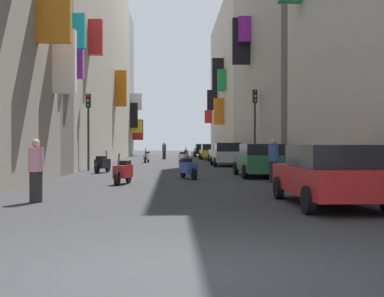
% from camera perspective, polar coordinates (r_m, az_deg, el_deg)
% --- Properties ---
extents(ground_plane, '(140.00, 140.00, 0.00)m').
position_cam_1_polar(ground_plane, '(35.92, -2.17, -1.80)').
color(ground_plane, '#2D2D30').
extents(building_left_mid_a, '(6.84, 3.06, 15.00)m').
position_cam_1_polar(building_left_mid_a, '(26.06, -20.53, 13.88)').
color(building_left_mid_a, slate).
rests_on(building_left_mid_a, ground).
extents(building_left_mid_b, '(6.97, 33.28, 18.61)m').
position_cam_1_polar(building_left_mid_b, '(43.70, -12.93, 10.87)').
color(building_left_mid_b, '#B2A899').
rests_on(building_left_mid_b, ground).
extents(building_left_mid_c, '(7.39, 7.00, 16.93)m').
position_cam_1_polar(building_left_mid_c, '(63.26, -9.50, 6.86)').
color(building_left_mid_c, gray).
rests_on(building_left_mid_c, ground).
extents(building_right_mid_b, '(7.12, 18.26, 21.02)m').
position_cam_1_polar(building_right_mid_b, '(34.60, 11.72, 15.67)').
color(building_right_mid_b, gray).
rests_on(building_right_mid_b, ground).
extents(building_right_mid_c, '(7.13, 24.34, 15.62)m').
position_cam_1_polar(building_right_mid_c, '(54.68, 6.26, 7.20)').
color(building_right_mid_c, '#B2A899').
rests_on(building_right_mid_c, ground).
extents(parked_car_red, '(1.89, 4.46, 1.45)m').
position_cam_1_polar(parked_car_red, '(12.40, 15.07, -2.77)').
color(parked_car_red, '#B21E1E').
rests_on(parked_car_red, ground).
extents(parked_car_yellow, '(1.97, 4.50, 1.44)m').
position_cam_1_polar(parked_car_yellow, '(47.38, 2.06, -0.31)').
color(parked_car_yellow, gold).
rests_on(parked_car_yellow, ground).
extents(parked_car_black, '(1.94, 4.35, 1.43)m').
position_cam_1_polar(parked_car_black, '(57.89, 1.19, -0.15)').
color(parked_car_black, black).
rests_on(parked_car_black, ground).
extents(parked_car_white, '(2.00, 3.95, 1.47)m').
position_cam_1_polar(parked_car_white, '(39.69, 3.42, -0.45)').
color(parked_car_white, white).
rests_on(parked_car_white, ground).
extents(parked_car_green, '(1.97, 4.35, 1.46)m').
position_cam_1_polar(parked_car_green, '(22.67, 7.70, -1.23)').
color(parked_car_green, '#236638').
rests_on(parked_car_green, ground).
extents(parked_car_silver, '(1.95, 4.30, 1.53)m').
position_cam_1_polar(parked_car_silver, '(33.34, 3.94, -0.61)').
color(parked_car_silver, '#B7B7BC').
rests_on(parked_car_silver, ground).
extents(scooter_orange, '(0.45, 1.96, 1.13)m').
position_cam_1_polar(scooter_orange, '(47.32, -0.70, -0.67)').
color(scooter_orange, orange).
rests_on(scooter_orange, ground).
extents(scooter_silver, '(0.79, 1.84, 1.13)m').
position_cam_1_polar(scooter_silver, '(37.76, -0.94, -0.98)').
color(scooter_silver, '#ADADB2').
rests_on(scooter_silver, ground).
extents(scooter_red, '(0.66, 1.78, 1.13)m').
position_cam_1_polar(scooter_red, '(18.61, -7.76, -2.58)').
color(scooter_red, red).
rests_on(scooter_red, ground).
extents(scooter_black, '(0.71, 1.83, 1.13)m').
position_cam_1_polar(scooter_black, '(25.92, -10.07, -1.69)').
color(scooter_black, black).
rests_on(scooter_black, ground).
extents(scooter_white, '(0.58, 1.97, 1.13)m').
position_cam_1_polar(scooter_white, '(39.64, -5.11, -0.91)').
color(scooter_white, silver).
rests_on(scooter_white, ground).
extents(scooter_blue, '(0.76, 1.79, 1.13)m').
position_cam_1_polar(scooter_blue, '(21.15, -0.43, -2.19)').
color(scooter_blue, '#2D4CAD').
rests_on(scooter_blue, ground).
extents(pedestrian_crossing, '(0.50, 0.50, 1.67)m').
position_cam_1_polar(pedestrian_crossing, '(19.30, 9.16, -1.37)').
color(pedestrian_crossing, black).
rests_on(pedestrian_crossing, ground).
extents(pedestrian_near_left, '(0.50, 0.50, 1.59)m').
position_cam_1_polar(pedestrian_near_left, '(13.31, -17.19, -2.44)').
color(pedestrian_near_left, '#2A2A2A').
rests_on(pedestrian_near_left, ground).
extents(pedestrian_near_right, '(0.54, 0.54, 1.60)m').
position_cam_1_polar(pedestrian_near_right, '(47.49, -3.16, -0.26)').
color(pedestrian_near_right, '#262626').
rests_on(pedestrian_near_right, ground).
extents(traffic_light_near_corner, '(0.26, 0.34, 4.19)m').
position_cam_1_polar(traffic_light_near_corner, '(28.15, -11.61, 3.35)').
color(traffic_light_near_corner, '#2D2D2D').
rests_on(traffic_light_near_corner, ground).
extents(traffic_light_far_corner, '(0.26, 0.34, 4.54)m').
position_cam_1_polar(traffic_light_far_corner, '(28.98, 7.10, 3.71)').
color(traffic_light_far_corner, '#2D2D2D').
rests_on(traffic_light_far_corner, ground).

